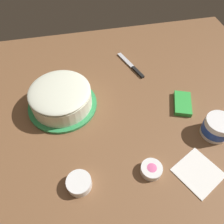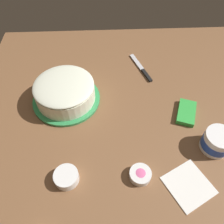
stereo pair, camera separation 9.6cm
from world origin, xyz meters
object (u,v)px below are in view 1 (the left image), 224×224
at_px(sprinkle_bowl_green, 79,183).
at_px(sprinkle_bowl_pink, 151,169).
at_px(spreading_knife, 133,67).
at_px(frosting_tub, 217,127).
at_px(candy_box_lower, 183,103).
at_px(paper_napkin, 198,172).
at_px(frosted_cake, 61,98).

relative_size(sprinkle_bowl_green, sprinkle_bowl_pink, 1.11).
bearing_deg(sprinkle_bowl_green, spreading_knife, -31.43).
xyz_separation_m(frosting_tub, candy_box_lower, (0.17, 0.07, -0.03)).
xyz_separation_m(frosting_tub, spreading_knife, (0.48, 0.23, -0.04)).
xyz_separation_m(sprinkle_bowl_green, paper_napkin, (-0.04, -0.45, -0.02)).
bearing_deg(sprinkle_bowl_pink, spreading_knife, -8.48).
relative_size(frosting_tub, candy_box_lower, 0.84).
bearing_deg(spreading_knife, candy_box_lower, -152.43).
xyz_separation_m(frosted_cake, candy_box_lower, (-0.11, -0.55, -0.04)).
bearing_deg(frosting_tub, sprinkle_bowl_green, 100.44).
bearing_deg(paper_napkin, candy_box_lower, -12.61).
bearing_deg(sprinkle_bowl_pink, candy_box_lower, -40.96).
height_order(sprinkle_bowl_green, paper_napkin, sprinkle_bowl_green).
bearing_deg(spreading_knife, sprinkle_bowl_pink, 171.52).
distance_m(sprinkle_bowl_pink, candy_box_lower, 0.38).
xyz_separation_m(sprinkle_bowl_pink, paper_napkin, (-0.04, -0.17, -0.01)).
bearing_deg(candy_box_lower, spreading_knife, 48.09).
height_order(spreading_knife, sprinkle_bowl_pink, sprinkle_bowl_pink).
bearing_deg(sprinkle_bowl_green, paper_napkin, -95.63).
bearing_deg(sprinkle_bowl_pink, sprinkle_bowl_green, 89.64).
bearing_deg(candy_box_lower, paper_napkin, -172.09).
height_order(frosted_cake, paper_napkin, frosted_cake).
bearing_deg(frosted_cake, spreading_knife, -63.68).
relative_size(frosted_cake, sprinkle_bowl_pink, 3.90).
bearing_deg(frosted_cake, sprinkle_bowl_green, -175.27).
height_order(frosting_tub, sprinkle_bowl_green, frosting_tub).
bearing_deg(sprinkle_bowl_green, frosting_tub, -79.56).
relative_size(frosted_cake, frosting_tub, 2.74).
height_order(sprinkle_bowl_pink, paper_napkin, sprinkle_bowl_pink).
xyz_separation_m(frosted_cake, spreading_knife, (0.19, -0.39, -0.05)).
distance_m(frosting_tub, sprinkle_bowl_green, 0.60).
distance_m(frosted_cake, candy_box_lower, 0.56).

